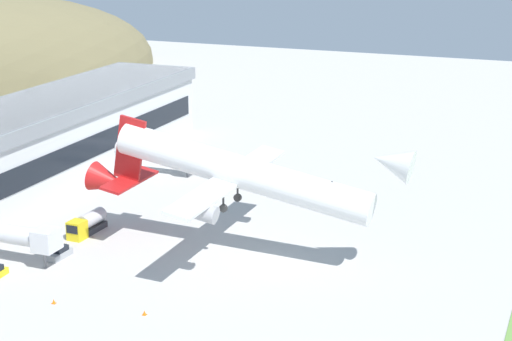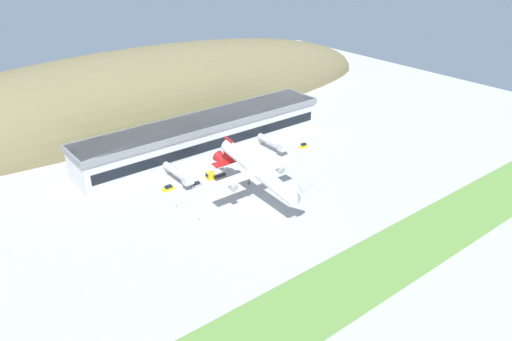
{
  "view_description": "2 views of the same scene",
  "coord_description": "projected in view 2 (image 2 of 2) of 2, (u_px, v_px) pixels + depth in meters",
  "views": [
    {
      "loc": [
        -99.8,
        -37.45,
        44.32
      ],
      "look_at": [
        2.43,
        3.44,
        11.88
      ],
      "focal_mm": 60.0,
      "sensor_mm": 36.0,
      "label": 1
    },
    {
      "loc": [
        -89.1,
        -107.32,
        83.49
      ],
      "look_at": [
        2.82,
        8.66,
        9.98
      ],
      "focal_mm": 35.0,
      "sensor_mm": 36.0,
      "label": 2
    }
  ],
  "objects": [
    {
      "name": "ground_plane",
      "position": [
        266.0,
        210.0,
        162.03
      ],
      "size": [
        374.43,
        374.43,
        0.0
      ],
      "primitive_type": "plane",
      "color": "#B7B5AF"
    },
    {
      "name": "terminal_building",
      "position": [
        204.0,
        133.0,
        200.14
      ],
      "size": [
        107.12,
        18.69,
        13.93
      ],
      "color": "silver",
      "rests_on": "ground_plane"
    },
    {
      "name": "hill_backdrop",
      "position": [
        131.0,
        115.0,
        242.2
      ],
      "size": [
        303.58,
        68.88,
        61.87
      ],
      "primitive_type": "ellipsoid",
      "color": "olive",
      "rests_on": "ground_plane"
    },
    {
      "name": "service_car_0",
      "position": [
        196.0,
        185.0,
        176.08
      ],
      "size": [
        4.05,
        1.8,
        1.59
      ],
      "color": "#999EA3",
      "rests_on": "ground_plane"
    },
    {
      "name": "traffic_cone_0",
      "position": [
        176.0,
        205.0,
        163.89
      ],
      "size": [
        0.52,
        0.52,
        0.58
      ],
      "color": "orange",
      "rests_on": "ground_plane"
    },
    {
      "name": "fuel_truck",
      "position": [
        216.0,
        174.0,
        182.04
      ],
      "size": [
        7.58,
        2.46,
        3.02
      ],
      "color": "gold",
      "rests_on": "ground_plane"
    },
    {
      "name": "service_car_2",
      "position": [
        303.0,
        146.0,
        206.78
      ],
      "size": [
        3.78,
        1.94,
        1.7
      ],
      "color": "gold",
      "rests_on": "ground_plane"
    },
    {
      "name": "jetway_1",
      "position": [
        274.0,
        143.0,
        201.41
      ],
      "size": [
        3.38,
        16.08,
        5.43
      ],
      "color": "silver",
      "rests_on": "ground_plane"
    },
    {
      "name": "service_car_1",
      "position": [
        168.0,
        188.0,
        173.76
      ],
      "size": [
        4.47,
        2.06,
        1.53
      ],
      "color": "gold",
      "rests_on": "ground_plane"
    },
    {
      "name": "jetway_0",
      "position": [
        179.0,
        174.0,
        176.37
      ],
      "size": [
        3.38,
        17.03,
        5.43
      ],
      "color": "silver",
      "rests_on": "ground_plane"
    },
    {
      "name": "grass_strip_foreground",
      "position": [
        365.0,
        273.0,
        132.74
      ],
      "size": [
        336.99,
        20.65,
        0.08
      ],
      "primitive_type": "cube",
      "color": "#669342",
      "rests_on": "ground_plane"
    },
    {
      "name": "traffic_cone_1",
      "position": [
        199.0,
        219.0,
        156.47
      ],
      "size": [
        0.52,
        0.52,
        0.58
      ],
      "color": "orange",
      "rests_on": "ground_plane"
    },
    {
      "name": "cargo_airplane",
      "position": [
        257.0,
        171.0,
        161.25
      ],
      "size": [
        32.83,
        46.62,
        12.5
      ],
      "color": "white"
    }
  ]
}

